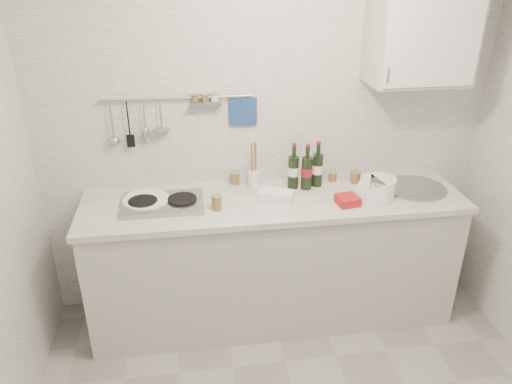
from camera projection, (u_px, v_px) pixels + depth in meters
back_wall at (267, 134)px, 3.30m from camera, size 3.00×0.02×2.50m
counter at (274, 262)px, 3.40m from camera, size 2.44×0.64×0.96m
wall_rail at (174, 113)px, 3.12m from camera, size 0.98×0.09×0.34m
wall_cabinet at (423, 24)px, 2.95m from camera, size 0.60×0.38×0.70m
plate_stack_hob at (145, 202)px, 3.09m from camera, size 0.31×0.30×0.04m
plate_stack_sink at (376, 188)px, 3.20m from camera, size 0.29×0.27×0.12m
wine_bottles at (306, 166)px, 3.26m from camera, size 0.24×0.11×0.31m
butter_dish at (276, 196)px, 3.14m from camera, size 0.24×0.18×0.06m
strawberry_punnet at (348, 200)px, 3.10m from camera, size 0.15×0.15×0.05m
utensil_crock at (254, 177)px, 3.29m from camera, size 0.08×0.08×0.33m
jar_a at (235, 178)px, 3.35m from camera, size 0.06×0.06×0.09m
jar_b at (333, 176)px, 3.41m from camera, size 0.06×0.06×0.07m
jar_c at (355, 177)px, 3.38m from camera, size 0.07×0.07×0.08m
jar_d at (217, 202)px, 3.02m from camera, size 0.06×0.06×0.10m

